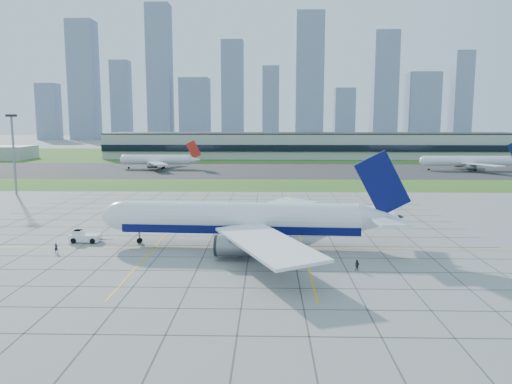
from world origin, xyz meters
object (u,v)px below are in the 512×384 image
airliner (243,220)px  distant_jet_2 (468,161)px  pushback_tug (84,237)px  crew_near (56,248)px  crew_far (357,265)px  distant_jet_1 (159,160)px  light_mast (13,144)px

airliner → distant_jet_2: size_ratio=1.28×
pushback_tug → crew_near: 8.33m
crew_far → distant_jet_1: (-68.22, 166.63, 3.61)m
crew_near → distant_jet_1: distant_jet_1 is taller
pushback_tug → crew_far: bearing=-16.1°
airliner → distant_jet_1: (-49.30, 150.89, -0.55)m
crew_near → distant_jet_2: (133.55, 152.65, 3.62)m
distant_jet_1 → distant_jet_2: same height
pushback_tug → distant_jet_1: distant_jet_1 is taller
crew_near → crew_far: 53.35m
light_mast → distant_jet_2: size_ratio=0.55×
light_mast → crew_far: light_mast is taller
crew_far → distant_jet_2: 181.47m
light_mast → airliner: bearing=-40.1°
crew_far → distant_jet_1: distant_jet_1 is taller
airliner → distant_jet_2: (100.00, 146.58, -0.55)m
airliner → crew_near: bearing=-166.5°
crew_far → distant_jet_2: (81.07, 162.31, 3.61)m
light_mast → distant_jet_1: 91.31m
pushback_tug → light_mast: bearing=129.1°
pushback_tug → crew_near: (-2.14, -8.05, -0.17)m
distant_jet_1 → crew_near: bearing=-84.3°
airliner → distant_jet_2: bearing=58.9°
airliner → distant_jet_1: bearing=111.3°
pushback_tug → distant_jet_1: bearing=100.1°
airliner → crew_far: bearing=-36.5°
light_mast → pushback_tug: bearing=-54.1°
airliner → crew_far: size_ratio=33.64×
light_mast → pushback_tug: (45.26, -62.59, -15.15)m
distant_jet_1 → light_mast: bearing=-107.6°
crew_near → distant_jet_2: distant_jet_2 is taller
distant_jet_2 → crew_far: bearing=-116.5°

